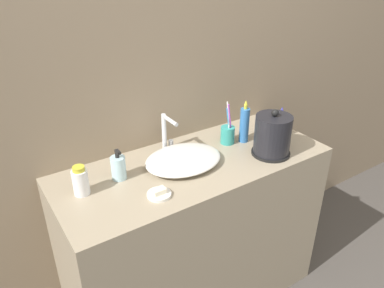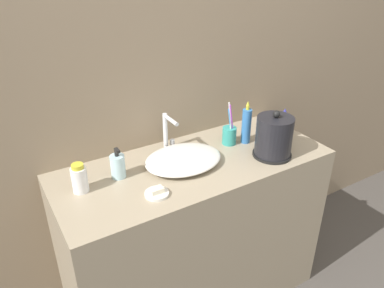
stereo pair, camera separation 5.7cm
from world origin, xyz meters
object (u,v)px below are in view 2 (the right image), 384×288
object	(u,v)px
electric_kettle	(274,138)
shampoo_bottle	(79,179)
faucet	(168,131)
lotion_bottle	(118,166)
mouthwash_bottle	(246,125)
hand_cream_bottle	(283,127)
toothbrush_cup	(229,135)

from	to	relation	value
electric_kettle	shampoo_bottle	size ratio (longest dim) A/B	1.82
faucet	lotion_bottle	xyz separation A→B (m)	(-0.29, -0.10, -0.05)
mouthwash_bottle	hand_cream_bottle	distance (m)	0.20
shampoo_bottle	hand_cream_bottle	distance (m)	1.02
toothbrush_cup	mouthwash_bottle	size ratio (longest dim) A/B	1.02
lotion_bottle	hand_cream_bottle	xyz separation A→B (m)	(0.85, -0.09, 0.01)
shampoo_bottle	electric_kettle	bearing A→B (deg)	-11.76
faucet	electric_kettle	xyz separation A→B (m)	(0.39, -0.30, -0.01)
electric_kettle	mouthwash_bottle	xyz separation A→B (m)	(-0.02, 0.17, 0.00)
faucet	shampoo_bottle	world-z (taller)	faucet
electric_kettle	toothbrush_cup	size ratio (longest dim) A/B	1.01
hand_cream_bottle	shampoo_bottle	bearing A→B (deg)	176.19
electric_kettle	shampoo_bottle	xyz separation A→B (m)	(-0.85, 0.18, -0.03)
shampoo_bottle	hand_cream_bottle	bearing A→B (deg)	-3.81
faucet	shampoo_bottle	distance (m)	0.48
electric_kettle	lotion_bottle	size ratio (longest dim) A/B	1.64
lotion_bottle	mouthwash_bottle	distance (m)	0.66
mouthwash_bottle	lotion_bottle	bearing A→B (deg)	177.73
toothbrush_cup	hand_cream_bottle	distance (m)	0.28
faucet	mouthwash_bottle	size ratio (longest dim) A/B	0.84
mouthwash_bottle	hand_cream_bottle	bearing A→B (deg)	-18.30
lotion_bottle	shampoo_bottle	size ratio (longest dim) A/B	1.11
mouthwash_bottle	hand_cream_bottle	size ratio (longest dim) A/B	1.35
lotion_bottle	mouthwash_bottle	size ratio (longest dim) A/B	0.63
faucet	lotion_bottle	bearing A→B (deg)	-160.64
faucet	lotion_bottle	world-z (taller)	faucet
shampoo_bottle	faucet	bearing A→B (deg)	15.01
electric_kettle	toothbrush_cup	world-z (taller)	electric_kettle
faucet	toothbrush_cup	size ratio (longest dim) A/B	0.82
faucet	electric_kettle	bearing A→B (deg)	-37.66
mouthwash_bottle	faucet	bearing A→B (deg)	160.62
electric_kettle	toothbrush_cup	distance (m)	0.23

